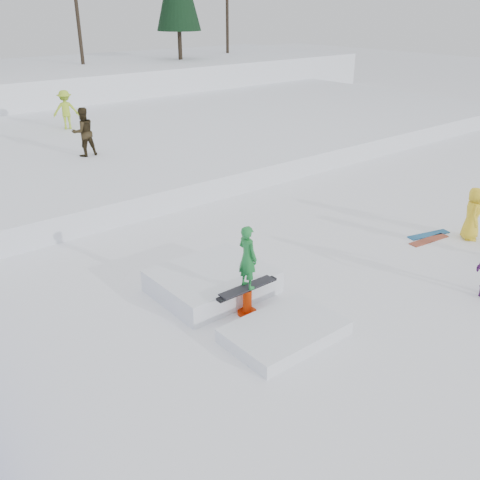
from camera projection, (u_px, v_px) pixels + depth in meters
ground at (280, 321)px, 11.64m from camera, size 120.00×120.00×0.00m
snow_midrise at (24, 154)px, 22.79m from camera, size 50.00×18.00×0.80m
walker_olive at (83, 132)px, 20.68m from camera, size 0.92×0.73×1.88m
walker_ygreen at (66, 110)px, 25.13m from camera, size 1.32×1.03×1.80m
spectator_yellow at (473, 214)px, 15.37m from camera, size 0.91×0.84×1.56m
loose_board_red at (429, 240)px, 15.54m from camera, size 1.42×0.45×0.03m
loose_board_teal at (429, 235)px, 15.90m from camera, size 1.42×0.63×0.03m
jib_rail_feature at (231, 292)px, 12.20m from camera, size 2.60×4.40×2.11m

